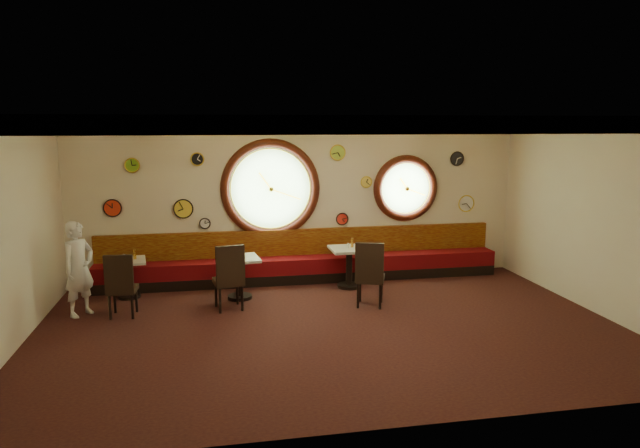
{
  "coord_description": "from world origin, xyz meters",
  "views": [
    {
      "loc": [
        -1.74,
        -8.23,
        3.12
      ],
      "look_at": [
        -0.02,
        0.8,
        1.5
      ],
      "focal_mm": 32.0,
      "sensor_mm": 36.0,
      "label": 1
    }
  ],
  "objects_px": {
    "chair_a": "(121,281)",
    "condiment_a_salt": "(124,257)",
    "chair_b": "(229,273)",
    "condiment_a_bottle": "(135,254)",
    "table_a": "(128,274)",
    "chair_c": "(370,270)",
    "condiment_a_pepper": "(125,257)",
    "condiment_c_pepper": "(348,246)",
    "condiment_c_bottle": "(352,243)",
    "table_c": "(349,262)",
    "condiment_b_salt": "(235,255)",
    "table_b": "(239,273)",
    "condiment_b_pepper": "(241,256)",
    "condiment_b_bottle": "(243,252)",
    "condiment_c_salt": "(348,245)",
    "waiter": "(79,269)"
  },
  "relations": [
    {
      "from": "chair_a",
      "to": "waiter",
      "type": "height_order",
      "value": "waiter"
    },
    {
      "from": "chair_b",
      "to": "condiment_c_bottle",
      "type": "bearing_deg",
      "value": 13.92
    },
    {
      "from": "condiment_b_pepper",
      "to": "table_a",
      "type": "bearing_deg",
      "value": 165.76
    },
    {
      "from": "table_a",
      "to": "table_b",
      "type": "xyz_separation_m",
      "value": [
        1.98,
        -0.43,
        0.04
      ]
    },
    {
      "from": "condiment_a_pepper",
      "to": "condiment_b_bottle",
      "type": "height_order",
      "value": "condiment_b_bottle"
    },
    {
      "from": "chair_b",
      "to": "chair_c",
      "type": "relative_size",
      "value": 0.99
    },
    {
      "from": "table_a",
      "to": "table_c",
      "type": "bearing_deg",
      "value": -1.54
    },
    {
      "from": "condiment_b_pepper",
      "to": "condiment_c_bottle",
      "type": "bearing_deg",
      "value": 11.89
    },
    {
      "from": "table_b",
      "to": "chair_b",
      "type": "distance_m",
      "value": 0.7
    },
    {
      "from": "table_a",
      "to": "chair_c",
      "type": "distance_m",
      "value": 4.37
    },
    {
      "from": "condiment_b_pepper",
      "to": "condiment_c_salt",
      "type": "bearing_deg",
      "value": 10.94
    },
    {
      "from": "chair_b",
      "to": "condiment_c_pepper",
      "type": "bearing_deg",
      "value": 13.2
    },
    {
      "from": "chair_a",
      "to": "condiment_b_pepper",
      "type": "bearing_deg",
      "value": 20.96
    },
    {
      "from": "condiment_b_salt",
      "to": "condiment_c_pepper",
      "type": "height_order",
      "value": "condiment_c_pepper"
    },
    {
      "from": "chair_b",
      "to": "condiment_b_pepper",
      "type": "bearing_deg",
      "value": 58.46
    },
    {
      "from": "table_c",
      "to": "waiter",
      "type": "height_order",
      "value": "waiter"
    },
    {
      "from": "condiment_b_salt",
      "to": "condiment_c_pepper",
      "type": "xyz_separation_m",
      "value": [
        2.15,
        0.27,
        0.02
      ]
    },
    {
      "from": "table_a",
      "to": "condiment_c_bottle",
      "type": "height_order",
      "value": "condiment_c_bottle"
    },
    {
      "from": "chair_c",
      "to": "condiment_a_pepper",
      "type": "height_order",
      "value": "chair_c"
    },
    {
      "from": "condiment_a_bottle",
      "to": "chair_c",
      "type": "bearing_deg",
      "value": -19.13
    },
    {
      "from": "condiment_a_pepper",
      "to": "condiment_c_pepper",
      "type": "xyz_separation_m",
      "value": [
        4.09,
        -0.11,
        0.07
      ]
    },
    {
      "from": "chair_b",
      "to": "condiment_a_bottle",
      "type": "xyz_separation_m",
      "value": [
        -1.65,
        1.13,
        0.14
      ]
    },
    {
      "from": "chair_a",
      "to": "condiment_c_bottle",
      "type": "height_order",
      "value": "chair_a"
    },
    {
      "from": "table_c",
      "to": "condiment_c_bottle",
      "type": "distance_m",
      "value": 0.39
    },
    {
      "from": "condiment_a_pepper",
      "to": "table_c",
      "type": "bearing_deg",
      "value": -1.09
    },
    {
      "from": "condiment_a_salt",
      "to": "waiter",
      "type": "bearing_deg",
      "value": -123.95
    },
    {
      "from": "condiment_b_pepper",
      "to": "condiment_c_pepper",
      "type": "relative_size",
      "value": 1.03
    },
    {
      "from": "table_c",
      "to": "condiment_b_salt",
      "type": "xyz_separation_m",
      "value": [
        -2.18,
        -0.3,
        0.32
      ]
    },
    {
      "from": "chair_b",
      "to": "condiment_a_bottle",
      "type": "height_order",
      "value": "chair_b"
    },
    {
      "from": "condiment_a_bottle",
      "to": "waiter",
      "type": "relative_size",
      "value": 0.11
    },
    {
      "from": "chair_b",
      "to": "condiment_c_salt",
      "type": "relative_size",
      "value": 7.13
    },
    {
      "from": "table_b",
      "to": "condiment_a_bottle",
      "type": "height_order",
      "value": "condiment_a_bottle"
    },
    {
      "from": "chair_c",
      "to": "condiment_c_bottle",
      "type": "relative_size",
      "value": 3.91
    },
    {
      "from": "chair_a",
      "to": "condiment_b_bottle",
      "type": "relative_size",
      "value": 3.82
    },
    {
      "from": "condiment_c_salt",
      "to": "condiment_b_pepper",
      "type": "xyz_separation_m",
      "value": [
        -2.04,
        -0.39,
        -0.02
      ]
    },
    {
      "from": "table_a",
      "to": "chair_a",
      "type": "bearing_deg",
      "value": -87.56
    },
    {
      "from": "table_c",
      "to": "condiment_c_pepper",
      "type": "xyz_separation_m",
      "value": [
        -0.03,
        -0.03,
        0.34
      ]
    },
    {
      "from": "chair_a",
      "to": "waiter",
      "type": "xyz_separation_m",
      "value": [
        -0.68,
        0.27,
        0.18
      ]
    },
    {
      "from": "table_a",
      "to": "chair_a",
      "type": "xyz_separation_m",
      "value": [
        0.05,
        -1.12,
        0.17
      ]
    },
    {
      "from": "chair_a",
      "to": "condiment_a_pepper",
      "type": "distance_m",
      "value": 1.11
    },
    {
      "from": "table_b",
      "to": "condiment_c_bottle",
      "type": "bearing_deg",
      "value": 9.64
    },
    {
      "from": "table_a",
      "to": "condiment_b_bottle",
      "type": "xyz_separation_m",
      "value": [
        2.06,
        -0.4,
        0.4
      ]
    },
    {
      "from": "condiment_b_pepper",
      "to": "condiment_a_bottle",
      "type": "relative_size",
      "value": 0.58
    },
    {
      "from": "chair_b",
      "to": "condiment_a_pepper",
      "type": "relative_size",
      "value": 6.18
    },
    {
      "from": "table_b",
      "to": "condiment_a_salt",
      "type": "relative_size",
      "value": 7.36
    },
    {
      "from": "waiter",
      "to": "condiment_c_salt",
      "type": "bearing_deg",
      "value": -42.83
    },
    {
      "from": "chair_b",
      "to": "condiment_b_pepper",
      "type": "relative_size",
      "value": 6.95
    },
    {
      "from": "condiment_c_salt",
      "to": "condiment_c_pepper",
      "type": "relative_size",
      "value": 1.01
    },
    {
      "from": "waiter",
      "to": "chair_a",
      "type": "bearing_deg",
      "value": -73.48
    },
    {
      "from": "chair_a",
      "to": "condiment_a_salt",
      "type": "bearing_deg",
      "value": 98.81
    }
  ]
}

